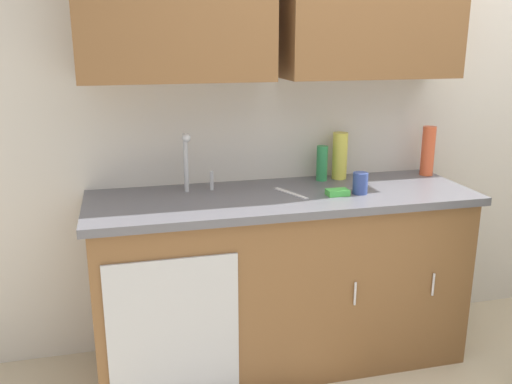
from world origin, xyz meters
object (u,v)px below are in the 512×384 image
Objects in this scene: knife_on_counter at (291,193)px; sponge at (338,192)px; bottle_water_tall at (428,151)px; bottle_water_short at (322,163)px; cup_by_sink at (360,183)px; sink at (198,201)px; bottle_cleaner_spray at (340,156)px.

knife_on_counter is 2.18× the size of sponge.
sponge is at bearing -157.39° from bottle_water_tall.
bottle_water_short reaches higher than cup_by_sink.
knife_on_counter is at bearing -3.16° from sink.
knife_on_counter is at bearing -138.49° from bottle_water_short.
cup_by_sink is at bearing -126.14° from knife_on_counter.
sponge reaches higher than knife_on_counter.
bottle_water_short is at bearing -172.27° from bottle_cleaner_spray.
cup_by_sink is 0.46× the size of knife_on_counter.
cup_by_sink is at bearing -153.02° from bottle_water_tall.
sink is 0.75m from bottle_water_short.
bottle_water_short is 1.76× the size of sponge.
cup_by_sink is at bearing -7.51° from sink.
bottle_water_tall is at bearing -4.66° from bottle_cleaner_spray.
sink is 1.36m from bottle_water_tall.
bottle_water_tall is at bearing -100.51° from knife_on_counter.
bottle_cleaner_spray reaches higher than sponge.
sink is at bearing -172.96° from bottle_water_tall.
sponge is (0.22, -0.08, 0.01)m from knife_on_counter.
bottle_water_short is 0.12m from bottle_cleaner_spray.
knife_on_counter is at bearing 166.70° from cup_by_sink.
cup_by_sink reaches higher than sponge.
bottle_cleaner_spray is 0.36m from sponge.
bottle_water_short is at bearing -71.34° from knife_on_counter.
cup_by_sink is (-0.53, -0.27, -0.09)m from bottle_water_tall.
bottle_water_short is at bearing 15.16° from sink.
bottle_cleaner_spray is at bearing 175.34° from bottle_water_tall.
cup_by_sink is 0.35m from knife_on_counter.
bottle_cleaner_spray is 2.37× the size of cup_by_sink.
sink is 4.57× the size of cup_by_sink.
bottle_water_short is 0.34m from knife_on_counter.
sink reaches higher than bottle_water_short.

